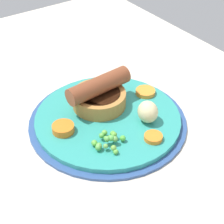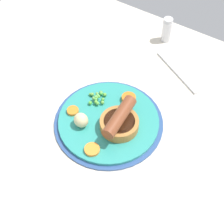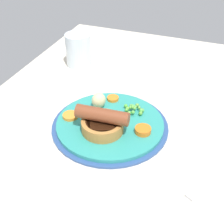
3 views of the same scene
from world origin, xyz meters
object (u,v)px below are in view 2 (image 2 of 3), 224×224
dinner_plate (109,122)px  salt_shaker (167,30)px  carrot_slice_0 (129,98)px  sausage_pudding (119,122)px  potato_chunk_0 (81,120)px  carrot_slice_2 (73,111)px  carrot_slice_1 (92,149)px  fork (177,72)px  pea_pile (98,97)px

dinner_plate → salt_shaker: 35.80cm
carrot_slice_0 → sausage_pudding: bearing=106.2°
sausage_pudding → potato_chunk_0: bearing=113.9°
carrot_slice_2 → salt_shaker: 38.87cm
carrot_slice_2 → dinner_plate: bearing=-163.5°
sausage_pudding → salt_shaker: 36.53cm
carrot_slice_1 → dinner_plate: bearing=-80.8°
potato_chunk_0 → sausage_pudding: bearing=-152.3°
fork → salt_shaker: bearing=-20.6°
carrot_slice_0 → carrot_slice_1: (-0.66, 17.77, -0.23)cm
potato_chunk_0 → fork: (-11.56, -30.01, -3.00)cm
carrot_slice_0 → salt_shaker: (3.25, -27.36, 1.85)cm
salt_shaker → carrot_slice_1: bearing=95.0°
pea_pile → potato_chunk_0: size_ratio=1.40×
carrot_slice_2 → salt_shaker: bearing=-99.9°
dinner_plate → salt_shaker: (2.37, -35.57, 3.31)cm
potato_chunk_0 → salt_shaker: bearing=-93.5°
carrot_slice_1 → carrot_slice_2: size_ratio=1.22×
carrot_slice_1 → fork: size_ratio=0.20×
dinner_plate → salt_shaker: salt_shaker is taller
dinner_plate → carrot_slice_1: bearing=99.2°
dinner_plate → potato_chunk_0: potato_chunk_0 is taller
potato_chunk_0 → carrot_slice_1: 8.07cm
carrot_slice_0 → carrot_slice_1: 17.78cm
sausage_pudding → fork: 26.11cm
dinner_plate → carrot_slice_0: 8.38cm
sausage_pudding → pea_pile: bearing=59.6°
pea_pile → salt_shaker: bearing=-96.4°
pea_pile → sausage_pudding: bearing=153.5°
pea_pile → carrot_slice_1: 15.61cm
pea_pile → carrot_slice_2: pea_pile is taller
dinner_plate → pea_pile: size_ratio=5.14×
dinner_plate → carrot_slice_0: bearing=-96.1°
carrot_slice_1 → carrot_slice_2: same height
salt_shaker → dinner_plate: bearing=93.8°
carrot_slice_0 → fork: (-5.85, -16.96, -1.73)cm
sausage_pudding → pea_pile: size_ratio=2.27×
dinner_plate → pea_pile: 7.42cm
carrot_slice_1 → salt_shaker: size_ratio=0.47×
potato_chunk_0 → fork: size_ratio=0.21×
carrot_slice_1 → carrot_slice_2: bearing=-33.1°
carrot_slice_2 → pea_pile: bearing=-114.5°
pea_pile → carrot_slice_0: (-6.80, -4.06, -0.27)cm
sausage_pudding → potato_chunk_0: (8.24, 4.33, -0.42)cm
carrot_slice_0 → carrot_slice_2: (9.90, 10.88, -0.23)cm
carrot_slice_0 → pea_pile: bearing=30.9°
sausage_pudding → carrot_slice_2: bearing=96.0°
pea_pile → salt_shaker: size_ratio=0.68×
carrot_slice_1 → pea_pile: bearing=-61.5°
carrot_slice_1 → carrot_slice_2: 12.61cm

